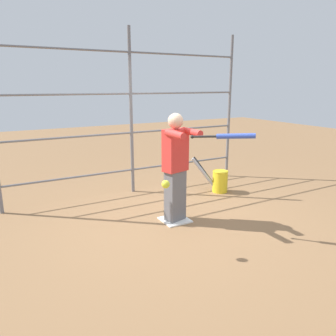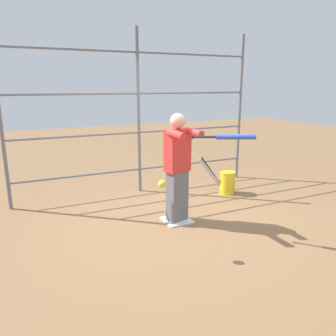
{
  "view_description": "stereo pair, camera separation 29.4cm",
  "coord_description": "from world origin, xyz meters",
  "px_view_note": "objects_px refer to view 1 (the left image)",
  "views": [
    {
      "loc": [
        2.33,
        3.97,
        1.99
      ],
      "look_at": [
        0.3,
        0.32,
        0.93
      ],
      "focal_mm": 35.0,
      "sensor_mm": 36.0,
      "label": 1
    },
    {
      "loc": [
        2.07,
        4.1,
        1.99
      ],
      "look_at": [
        0.3,
        0.32,
        0.93
      ],
      "focal_mm": 35.0,
      "sensor_mm": 36.0,
      "label": 2
    }
  ],
  "objects_px": {
    "baseball_bat_swinging": "(230,136)",
    "batter": "(176,165)",
    "softball_in_flight": "(166,184)",
    "bat_bucket": "(218,180)"
  },
  "relations": [
    {
      "from": "softball_in_flight",
      "to": "bat_bucket",
      "type": "relative_size",
      "value": 0.14
    },
    {
      "from": "softball_in_flight",
      "to": "bat_bucket",
      "type": "xyz_separation_m",
      "value": [
        -2.02,
        -1.61,
        -0.65
      ]
    },
    {
      "from": "baseball_bat_swinging",
      "to": "bat_bucket",
      "type": "distance_m",
      "value": 2.23
    },
    {
      "from": "baseball_bat_swinging",
      "to": "bat_bucket",
      "type": "height_order",
      "value": "baseball_bat_swinging"
    },
    {
      "from": "batter",
      "to": "bat_bucket",
      "type": "xyz_separation_m",
      "value": [
        -1.41,
        -0.81,
        -0.64
      ]
    },
    {
      "from": "softball_in_flight",
      "to": "bat_bucket",
      "type": "distance_m",
      "value": 2.66
    },
    {
      "from": "batter",
      "to": "bat_bucket",
      "type": "bearing_deg",
      "value": -150.09
    },
    {
      "from": "baseball_bat_swinging",
      "to": "bat_bucket",
      "type": "bearing_deg",
      "value": -124.3
    },
    {
      "from": "baseball_bat_swinging",
      "to": "batter",
      "type": "bearing_deg",
      "value": -66.9
    },
    {
      "from": "baseball_bat_swinging",
      "to": "softball_in_flight",
      "type": "bearing_deg",
      "value": 1.36
    }
  ]
}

